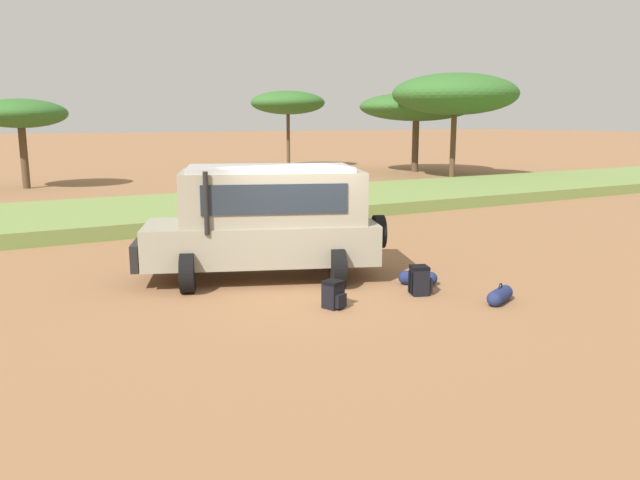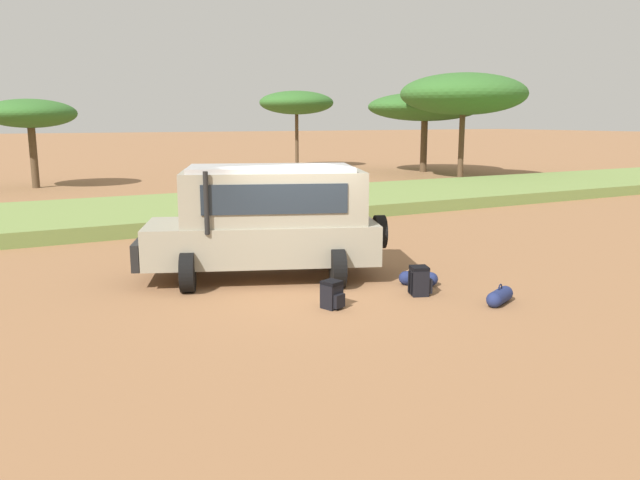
% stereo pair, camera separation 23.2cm
% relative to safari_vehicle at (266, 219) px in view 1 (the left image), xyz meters
% --- Properties ---
extents(ground_plane, '(320.00, 320.00, 0.00)m').
position_rel_safari_vehicle_xyz_m(ground_plane, '(0.21, -1.09, -1.29)').
color(ground_plane, '#936642').
extents(grass_bank, '(120.00, 7.00, 0.44)m').
position_rel_safari_vehicle_xyz_m(grass_bank, '(0.21, 9.52, -1.07)').
color(grass_bank, olive).
rests_on(grass_bank, ground_plane).
extents(safari_vehicle, '(5.41, 3.76, 2.44)m').
position_rel_safari_vehicle_xyz_m(safari_vehicle, '(0.00, 0.00, 0.00)').
color(safari_vehicle, gray).
rests_on(safari_vehicle, ground_plane).
extents(backpack_beside_front_wheel, '(0.49, 0.45, 0.58)m').
position_rel_safari_vehicle_xyz_m(backpack_beside_front_wheel, '(2.09, -2.67, -1.01)').
color(backpack_beside_front_wheel, black).
rests_on(backpack_beside_front_wheel, ground_plane).
extents(backpack_cluster_center, '(0.40, 0.46, 0.51)m').
position_rel_safari_vehicle_xyz_m(backpack_cluster_center, '(0.15, -2.62, -1.04)').
color(backpack_cluster_center, black).
rests_on(backpack_cluster_center, ground_plane).
extents(duffel_bag_low_black_case, '(0.70, 0.61, 0.40)m').
position_rel_safari_vehicle_xyz_m(duffel_bag_low_black_case, '(2.51, -2.08, -1.15)').
color(duffel_bag_low_black_case, navy).
rests_on(duffel_bag_low_black_case, ground_plane).
extents(duffel_bag_soft_canvas, '(0.81, 0.53, 0.39)m').
position_rel_safari_vehicle_xyz_m(duffel_bag_soft_canvas, '(3.05, -3.88, -1.15)').
color(duffel_bag_soft_canvas, navy).
rests_on(duffel_bag_soft_canvas, ground_plane).
extents(acacia_tree_centre_back, '(4.44, 4.66, 4.41)m').
position_rel_safari_vehicle_xyz_m(acacia_tree_centre_back, '(-3.08, 22.31, 2.37)').
color(acacia_tree_centre_back, brown).
rests_on(acacia_tree_centre_back, ground_plane).
extents(acacia_tree_right_mid, '(5.32, 4.89, 5.39)m').
position_rel_safari_vehicle_xyz_m(acacia_tree_right_mid, '(14.57, 28.35, 3.26)').
color(acacia_tree_right_mid, brown).
rests_on(acacia_tree_right_mid, ground_plane).
extents(acacia_tree_far_right, '(7.27, 6.99, 6.00)m').
position_rel_safari_vehicle_xyz_m(acacia_tree_far_right, '(19.09, 15.97, 3.52)').
color(acacia_tree_far_right, brown).
rests_on(acacia_tree_far_right, ground_plane).
extents(acacia_tree_distant_right, '(7.39, 7.45, 5.14)m').
position_rel_safari_vehicle_xyz_m(acacia_tree_distant_right, '(20.24, 20.98, 2.90)').
color(acacia_tree_distant_right, brown).
rests_on(acacia_tree_distant_right, ground_plane).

